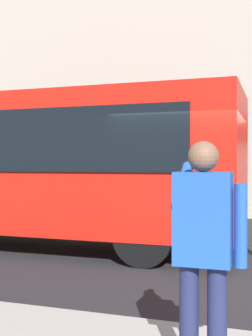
{
  "coord_description": "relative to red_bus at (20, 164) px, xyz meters",
  "views": [
    {
      "loc": [
        -1.36,
        7.72,
        1.69
      ],
      "look_at": [
        1.34,
        -0.16,
        1.61
      ],
      "focal_mm": 47.45,
      "sensor_mm": 36.0,
      "label": 1
    }
  ],
  "objects": [
    {
      "name": "ground_plane",
      "position": [
        -3.74,
        0.31,
        -1.68
      ],
      "size": [
        60.0,
        60.0,
        0.0
      ],
      "primitive_type": "plane",
      "color": "#232326"
    },
    {
      "name": "building_facade_far",
      "position": [
        -3.76,
        -6.48,
        4.3
      ],
      "size": [
        28.0,
        1.55,
        12.0
      ],
      "color": "#A89E8E",
      "rests_on": "ground_plane"
    },
    {
      "name": "red_bus",
      "position": [
        0.0,
        0.0,
        0.0
      ],
      "size": [
        9.05,
        2.54,
        3.08
      ],
      "color": "red",
      "rests_on": "ground_plane"
    },
    {
      "name": "pedestrian_photographer",
      "position": [
        -4.6,
        4.87,
        -0.54
      ],
      "size": [
        0.53,
        0.52,
        1.7
      ],
      "color": "#1E2347",
      "rests_on": "sidewalk_curb"
    }
  ]
}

